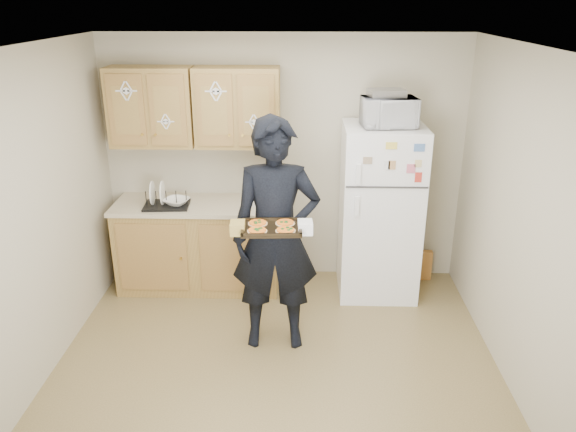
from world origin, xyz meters
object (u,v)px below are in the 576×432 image
Objects in this scene: person at (276,237)px; microwave at (389,112)px; baking_tray at (271,229)px; refrigerator at (380,212)px; dish_rack at (166,198)px.

person is 4.09× the size of microwave.
microwave is (1.00, 1.20, 0.65)m from baking_tray.
refrigerator is 3.80× the size of baking_tray.
refrigerator is at bearing 41.34° from person.
microwave reaches higher than dish_rack.
refrigerator is 2.08m from dish_rack.
refrigerator is 0.98m from microwave.
baking_tray is at bearing -96.24° from person.
baking_tray is 1.64m from dish_rack.
dish_rack is (-2.09, 0.01, -0.85)m from microwave.
person is at bearing -135.54° from refrigerator.
microwave is at bearing -0.27° from dish_rack.
dish_rack is (-1.09, 1.21, -0.20)m from baking_tray.
dish_rack is at bearing -178.89° from refrigerator.
person is at bearing 83.76° from baking_tray.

